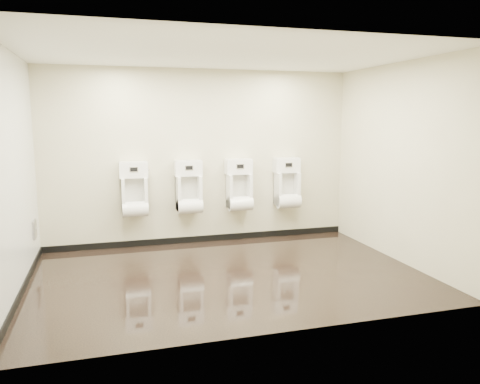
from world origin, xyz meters
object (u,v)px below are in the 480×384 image
object	(u,v)px
urinal_0	(134,193)
urinal_1	(189,191)
urinal_2	(239,189)
urinal_3	(287,187)
access_panel	(35,229)

from	to	relation	value
urinal_0	urinal_1	world-z (taller)	same
urinal_0	urinal_2	world-z (taller)	same
urinal_1	urinal_2	bearing A→B (deg)	0.00
urinal_2	urinal_3	size ratio (longest dim) A/B	1.00
access_panel	urinal_2	size ratio (longest dim) A/B	0.30
access_panel	urinal_3	distance (m)	3.96
urinal_3	urinal_0	bearing A→B (deg)	180.00
access_panel	urinal_3	bearing A→B (deg)	5.86
urinal_1	urinal_3	distance (m)	1.68
urinal_1	urinal_2	world-z (taller)	same
access_panel	urinal_1	bearing A→B (deg)	10.17
access_panel	urinal_2	xyz separation A→B (m)	(3.08, 0.40, 0.38)
urinal_0	access_panel	bearing A→B (deg)	-163.92
urinal_0	urinal_2	xyz separation A→B (m)	(1.68, 0.00, 0.00)
urinal_2	urinal_3	xyz separation A→B (m)	(0.84, 0.00, 0.00)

